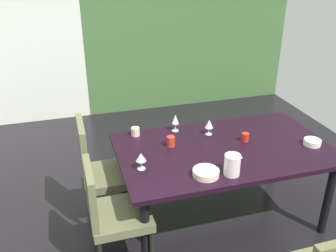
{
  "coord_description": "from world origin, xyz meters",
  "views": [
    {
      "loc": [
        -0.58,
        -2.57,
        2.28
      ],
      "look_at": [
        0.26,
        0.28,
        0.85
      ],
      "focal_mm": 40.0,
      "sensor_mm": 36.0,
      "label": 1
    }
  ],
  "objects_px": {
    "cup_front": "(135,132)",
    "chair_left_far": "(99,168)",
    "cup_south": "(171,141)",
    "serving_bowl_east": "(312,142)",
    "serving_bowl_left": "(206,173)",
    "cup_north": "(245,137)",
    "pitcher_right": "(232,165)",
    "dining_table": "(223,156)",
    "chair_left_near": "(110,211)",
    "wine_glass_corner": "(209,124)",
    "wine_glass_rear": "(175,120)",
    "wine_glass_center": "(141,158)"
  },
  "relations": [
    {
      "from": "pitcher_right",
      "to": "serving_bowl_left",
      "type": "bearing_deg",
      "value": 168.87
    },
    {
      "from": "serving_bowl_left",
      "to": "cup_north",
      "type": "relative_size",
      "value": 2.69
    },
    {
      "from": "chair_left_far",
      "to": "serving_bowl_east",
      "type": "distance_m",
      "value": 1.85
    },
    {
      "from": "wine_glass_corner",
      "to": "cup_south",
      "type": "distance_m",
      "value": 0.42
    },
    {
      "from": "wine_glass_center",
      "to": "wine_glass_rear",
      "type": "distance_m",
      "value": 0.71
    },
    {
      "from": "cup_south",
      "to": "serving_bowl_east",
      "type": "bearing_deg",
      "value": -15.31
    },
    {
      "from": "dining_table",
      "to": "cup_north",
      "type": "xyz_separation_m",
      "value": [
        0.23,
        0.06,
        0.11
      ]
    },
    {
      "from": "cup_front",
      "to": "pitcher_right",
      "type": "xyz_separation_m",
      "value": [
        0.56,
        -0.83,
        0.05
      ]
    },
    {
      "from": "serving_bowl_east",
      "to": "cup_south",
      "type": "bearing_deg",
      "value": 164.69
    },
    {
      "from": "serving_bowl_east",
      "to": "wine_glass_center",
      "type": "bearing_deg",
      "value": 178.59
    },
    {
      "from": "chair_left_far",
      "to": "pitcher_right",
      "type": "relative_size",
      "value": 6.01
    },
    {
      "from": "cup_north",
      "to": "wine_glass_center",
      "type": "bearing_deg",
      "value": -169.04
    },
    {
      "from": "wine_glass_rear",
      "to": "chair_left_far",
      "type": "bearing_deg",
      "value": -168.91
    },
    {
      "from": "wine_glass_rear",
      "to": "cup_south",
      "type": "relative_size",
      "value": 1.81
    },
    {
      "from": "serving_bowl_east",
      "to": "pitcher_right",
      "type": "height_order",
      "value": "pitcher_right"
    },
    {
      "from": "serving_bowl_east",
      "to": "serving_bowl_left",
      "type": "height_order",
      "value": "same"
    },
    {
      "from": "wine_glass_corner",
      "to": "wine_glass_rear",
      "type": "bearing_deg",
      "value": 150.37
    },
    {
      "from": "cup_front",
      "to": "cup_north",
      "type": "bearing_deg",
      "value": -22.67
    },
    {
      "from": "chair_left_far",
      "to": "cup_front",
      "type": "relative_size",
      "value": 13.01
    },
    {
      "from": "serving_bowl_east",
      "to": "cup_south",
      "type": "relative_size",
      "value": 1.63
    },
    {
      "from": "chair_left_near",
      "to": "wine_glass_corner",
      "type": "distance_m",
      "value": 1.18
    },
    {
      "from": "wine_glass_corner",
      "to": "serving_bowl_east",
      "type": "height_order",
      "value": "wine_glass_corner"
    },
    {
      "from": "chair_left_near",
      "to": "serving_bowl_left",
      "type": "height_order",
      "value": "chair_left_near"
    },
    {
      "from": "serving_bowl_east",
      "to": "pitcher_right",
      "type": "relative_size",
      "value": 0.88
    },
    {
      "from": "cup_front",
      "to": "pitcher_right",
      "type": "bearing_deg",
      "value": -56.07
    },
    {
      "from": "dining_table",
      "to": "chair_left_far",
      "type": "relative_size",
      "value": 1.8
    },
    {
      "from": "dining_table",
      "to": "serving_bowl_east",
      "type": "xyz_separation_m",
      "value": [
        0.75,
        -0.16,
        0.1
      ]
    },
    {
      "from": "wine_glass_rear",
      "to": "serving_bowl_left",
      "type": "distance_m",
      "value": 0.79
    },
    {
      "from": "chair_left_near",
      "to": "cup_south",
      "type": "relative_size",
      "value": 10.16
    },
    {
      "from": "serving_bowl_east",
      "to": "cup_north",
      "type": "relative_size",
      "value": 1.97
    },
    {
      "from": "chair_left_far",
      "to": "wine_glass_corner",
      "type": "xyz_separation_m",
      "value": [
        1.0,
        -0.01,
        0.29
      ]
    },
    {
      "from": "cup_south",
      "to": "cup_north",
      "type": "bearing_deg",
      "value": -8.39
    },
    {
      "from": "dining_table",
      "to": "cup_north",
      "type": "distance_m",
      "value": 0.26
    },
    {
      "from": "cup_north",
      "to": "pitcher_right",
      "type": "xyz_separation_m",
      "value": [
        -0.34,
        -0.45,
        0.05
      ]
    },
    {
      "from": "dining_table",
      "to": "wine_glass_corner",
      "type": "distance_m",
      "value": 0.33
    },
    {
      "from": "serving_bowl_east",
      "to": "cup_south",
      "type": "height_order",
      "value": "cup_south"
    },
    {
      "from": "pitcher_right",
      "to": "serving_bowl_east",
      "type": "bearing_deg",
      "value": 14.81
    },
    {
      "from": "wine_glass_rear",
      "to": "cup_north",
      "type": "distance_m",
      "value": 0.64
    },
    {
      "from": "serving_bowl_east",
      "to": "serving_bowl_left",
      "type": "bearing_deg",
      "value": -169.76
    },
    {
      "from": "wine_glass_corner",
      "to": "cup_south",
      "type": "height_order",
      "value": "wine_glass_corner"
    },
    {
      "from": "wine_glass_rear",
      "to": "serving_bowl_left",
      "type": "height_order",
      "value": "wine_glass_rear"
    },
    {
      "from": "wine_glass_center",
      "to": "serving_bowl_left",
      "type": "bearing_deg",
      "value": -27.33
    },
    {
      "from": "cup_front",
      "to": "chair_left_far",
      "type": "bearing_deg",
      "value": -157.0
    },
    {
      "from": "dining_table",
      "to": "pitcher_right",
      "type": "height_order",
      "value": "pitcher_right"
    },
    {
      "from": "wine_glass_rear",
      "to": "cup_north",
      "type": "relative_size",
      "value": 2.18
    },
    {
      "from": "wine_glass_corner",
      "to": "wine_glass_rear",
      "type": "height_order",
      "value": "wine_glass_rear"
    },
    {
      "from": "pitcher_right",
      "to": "wine_glass_center",
      "type": "bearing_deg",
      "value": 157.23
    },
    {
      "from": "serving_bowl_east",
      "to": "cup_north",
      "type": "distance_m",
      "value": 0.57
    },
    {
      "from": "serving_bowl_east",
      "to": "serving_bowl_left",
      "type": "distance_m",
      "value": 1.07
    },
    {
      "from": "chair_left_far",
      "to": "wine_glass_corner",
      "type": "height_order",
      "value": "chair_left_far"
    }
  ]
}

